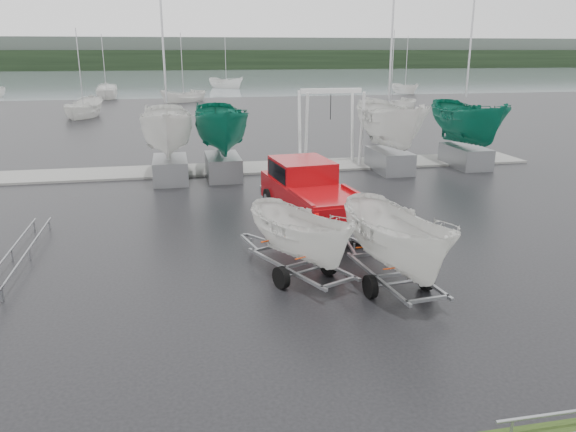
% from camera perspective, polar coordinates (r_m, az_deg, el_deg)
% --- Properties ---
extents(ground_plane, '(120.00, 120.00, 0.00)m').
position_cam_1_polar(ground_plane, '(17.73, 3.21, -3.53)').
color(ground_plane, black).
rests_on(ground_plane, ground).
extents(lake, '(300.00, 300.00, 0.00)m').
position_cam_1_polar(lake, '(116.33, -9.69, 13.31)').
color(lake, slate).
rests_on(lake, ground).
extents(dock, '(30.00, 3.00, 0.12)m').
position_cam_1_polar(dock, '(30.02, -3.10, 4.93)').
color(dock, gray).
rests_on(dock, ground).
extents(treeline, '(300.00, 8.00, 6.00)m').
position_cam_1_polar(treeline, '(186.17, -10.62, 15.32)').
color(treeline, black).
rests_on(treeline, ground).
extents(far_hill, '(300.00, 6.00, 10.00)m').
position_cam_1_polar(far_hill, '(194.14, -10.71, 15.95)').
color(far_hill, '#4C5651').
rests_on(far_hill, ground).
extents(pickup_truck, '(2.88, 6.60, 2.13)m').
position_cam_1_polar(pickup_truck, '(20.62, 2.13, 2.59)').
color(pickup_truck, maroon).
rests_on(pickup_truck, ground).
extents(trailer_hitched, '(1.95, 3.70, 5.19)m').
position_cam_1_polar(trailer_hitched, '(14.24, 11.33, 2.96)').
color(trailer_hitched, gray).
rests_on(trailer_hitched, ground).
extents(trailer_parked, '(2.53, 3.77, 4.57)m').
position_cam_1_polar(trailer_parked, '(14.80, 1.39, 2.50)').
color(trailer_parked, gray).
rests_on(trailer_parked, ground).
extents(boat_hoist, '(3.30, 2.18, 4.12)m').
position_cam_1_polar(boat_hoist, '(30.44, 4.33, 10.06)').
color(boat_hoist, silver).
rests_on(boat_hoist, ground).
extents(keelboat_0, '(2.47, 3.20, 10.64)m').
position_cam_1_polar(keelboat_0, '(27.18, -12.27, 11.62)').
color(keelboat_0, gray).
rests_on(keelboat_0, ground).
extents(keelboat_1, '(2.49, 3.20, 7.73)m').
position_cam_1_polar(keelboat_1, '(27.47, -6.86, 12.01)').
color(keelboat_1, gray).
rests_on(keelboat_1, ground).
extents(keelboat_2, '(2.53, 3.20, 10.70)m').
position_cam_1_polar(keelboat_2, '(29.28, 10.60, 12.24)').
color(keelboat_2, gray).
rests_on(keelboat_2, ground).
extents(keelboat_3, '(2.45, 3.20, 10.63)m').
position_cam_1_polar(keelboat_3, '(31.49, 18.10, 11.78)').
color(keelboat_3, gray).
rests_on(keelboat_3, ground).
extents(mast_rack_0, '(0.56, 6.50, 0.06)m').
position_cam_1_polar(mast_rack_0, '(18.63, -25.56, -3.05)').
color(mast_rack_0, gray).
rests_on(mast_rack_0, ground).
extents(moored_boat_0, '(3.09, 3.15, 11.55)m').
position_cam_1_polar(moored_boat_0, '(57.02, -19.97, 9.45)').
color(moored_boat_0, silver).
rests_on(moored_boat_0, ground).
extents(moored_boat_1, '(3.23, 3.21, 11.10)m').
position_cam_1_polar(moored_boat_1, '(70.32, -10.53, 11.32)').
color(moored_boat_1, silver).
rests_on(moored_boat_1, ground).
extents(moored_boat_2, '(2.25, 2.20, 10.79)m').
position_cam_1_polar(moored_boat_2, '(60.37, 10.35, 10.51)').
color(moored_boat_2, silver).
rests_on(moored_boat_2, ground).
extents(moored_boat_3, '(2.57, 2.62, 11.01)m').
position_cam_1_polar(moored_boat_3, '(85.28, 11.78, 12.12)').
color(moored_boat_3, silver).
rests_on(moored_boat_3, ground).
extents(moored_boat_5, '(4.02, 4.03, 11.76)m').
position_cam_1_polar(moored_boat_5, '(95.99, -6.28, 12.82)').
color(moored_boat_5, silver).
rests_on(moored_boat_5, ground).
extents(moored_boat_6, '(3.21, 3.23, 11.04)m').
position_cam_1_polar(moored_boat_6, '(44.62, 10.07, 8.47)').
color(moored_boat_6, silver).
rests_on(moored_boat_6, ground).
extents(moored_boat_7, '(2.86, 2.93, 11.64)m').
position_cam_1_polar(moored_boat_7, '(78.08, -17.92, 11.30)').
color(moored_boat_7, silver).
rests_on(moored_boat_7, ground).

